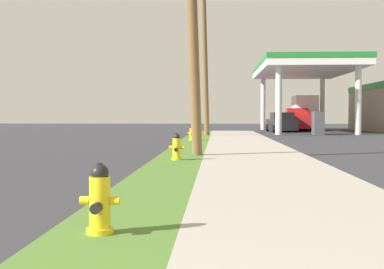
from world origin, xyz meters
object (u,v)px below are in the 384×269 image
(car_black_by_near_pump, at_px, (281,123))
(fire_hydrant_second, at_px, (177,148))
(fire_hydrant_nearest, at_px, (100,203))
(utility_pole_midground, at_px, (192,9))
(fire_hydrant_third, at_px, (192,134))
(truck_red_on_apron, at_px, (298,120))
(truck_tan_at_forecourt, at_px, (304,114))
(utility_pole_background, at_px, (205,50))

(car_black_by_near_pump, bearing_deg, fire_hydrant_second, -102.83)
(fire_hydrant_nearest, xyz_separation_m, utility_pole_midground, (0.47, 10.33, 4.12))
(fire_hydrant_nearest, height_order, car_black_by_near_pump, car_black_by_near_pump)
(fire_hydrant_third, bearing_deg, truck_red_on_apron, 67.84)
(utility_pole_midground, xyz_separation_m, truck_red_on_apron, (7.81, 29.94, -3.66))
(fire_hydrant_nearest, bearing_deg, car_black_by_near_pump, 80.04)
(fire_hydrant_third, distance_m, truck_tan_at_forecourt, 25.01)
(fire_hydrant_nearest, bearing_deg, truck_tan_at_forecourt, 77.86)
(fire_hydrant_nearest, bearing_deg, utility_pole_midground, 87.38)
(fire_hydrant_second, xyz_separation_m, utility_pole_midground, (0.36, 1.45, 4.12))
(utility_pole_midground, height_order, car_black_by_near_pump, utility_pole_midground)
(fire_hydrant_nearest, relative_size, fire_hydrant_third, 1.00)
(fire_hydrant_second, relative_size, fire_hydrant_third, 1.00)
(fire_hydrant_third, xyz_separation_m, utility_pole_midground, (0.48, -9.59, 4.12))
(utility_pole_background, distance_m, truck_red_on_apron, 16.90)
(fire_hydrant_third, height_order, truck_red_on_apron, truck_red_on_apron)
(car_black_by_near_pump, height_order, truck_tan_at_forecourt, truck_tan_at_forecourt)
(fire_hydrant_second, xyz_separation_m, truck_red_on_apron, (8.18, 31.40, 0.47))
(truck_tan_at_forecourt, bearing_deg, fire_hydrant_second, -104.99)
(utility_pole_background, bearing_deg, truck_tan_at_forecourt, 62.88)
(fire_hydrant_third, height_order, utility_pole_background, utility_pole_background)
(fire_hydrant_nearest, relative_size, utility_pole_midground, 0.09)
(car_black_by_near_pump, bearing_deg, truck_tan_at_forecourt, 66.19)
(utility_pole_midground, relative_size, car_black_by_near_pump, 1.90)
(fire_hydrant_second, relative_size, utility_pole_background, 0.07)
(truck_red_on_apron, bearing_deg, utility_pole_background, -118.58)
(utility_pole_background, xyz_separation_m, truck_tan_at_forecourt, (8.80, 17.18, -3.77))
(car_black_by_near_pump, bearing_deg, truck_red_on_apron, 62.74)
(fire_hydrant_second, xyz_separation_m, fire_hydrant_third, (-0.11, 11.04, 0.00))
(fire_hydrant_second, height_order, fire_hydrant_third, same)
(utility_pole_background, relative_size, car_black_by_near_pump, 2.20)
(car_black_by_near_pump, bearing_deg, utility_pole_background, -119.01)
(car_black_by_near_pump, bearing_deg, fire_hydrant_third, -111.03)
(truck_tan_at_forecourt, distance_m, truck_red_on_apron, 3.06)
(fire_hydrant_nearest, bearing_deg, fire_hydrant_second, 89.30)
(fire_hydrant_second, distance_m, car_black_by_near_pump, 28.54)
(fire_hydrant_nearest, distance_m, truck_tan_at_forecourt, 44.11)
(utility_pole_background, bearing_deg, truck_red_on_apron, 61.42)
(utility_pole_midground, distance_m, truck_red_on_apron, 31.16)
(car_black_by_near_pump, relative_size, truck_red_on_apron, 0.84)
(utility_pole_background, relative_size, truck_tan_at_forecourt, 1.57)
(utility_pole_background, height_order, truck_red_on_apron, utility_pole_background)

